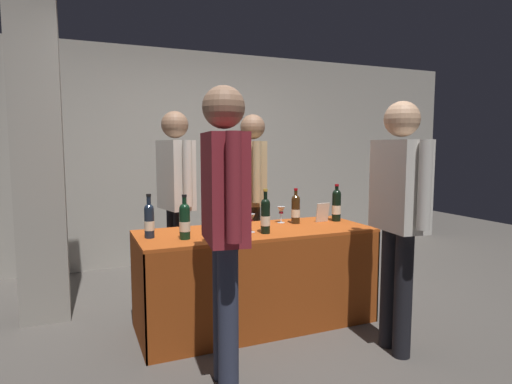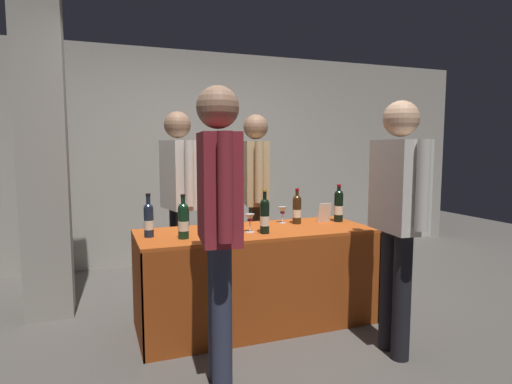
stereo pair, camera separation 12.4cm
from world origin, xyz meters
The scene contains 18 objects.
ground_plane centered at (0.00, 0.00, 0.00)m, with size 12.00×12.00×0.00m, color #514C47.
back_partition centered at (0.00, 2.15, 1.29)m, with size 7.77×0.12×2.57m, color #9E998E.
concrete_pillar centered at (-1.57, 0.80, 1.51)m, with size 0.37×0.37×3.01m, color gray.
tasting_table centered at (0.00, 0.00, 0.53)m, with size 1.86×0.72×0.77m.
featured_wine_bottle centered at (0.81, 0.09, 0.91)m, with size 0.08×0.08×0.33m.
display_bottle_0 centered at (-0.83, 0.01, 0.90)m, with size 0.07×0.07×0.32m.
display_bottle_1 centered at (-0.40, -0.12, 0.91)m, with size 0.08×0.08×0.33m.
display_bottle_2 centered at (-0.60, -0.13, 0.90)m, with size 0.08×0.08×0.32m.
display_bottle_3 centered at (0.42, 0.12, 0.90)m, with size 0.07×0.07×0.30m.
display_bottle_4 centered at (0.01, -0.16, 0.91)m, with size 0.07×0.07×0.34m.
wine_glass_near_vendor centered at (-0.08, -0.08, 0.88)m, with size 0.07×0.07×0.14m.
wine_glass_mid centered at (-0.21, 0.17, 0.86)m, with size 0.08×0.08×0.13m.
wine_glass_near_taster centered at (0.32, 0.20, 0.87)m, with size 0.07×0.07×0.14m.
brochure_stand centered at (0.67, 0.09, 0.85)m, with size 0.13×0.01×0.17m, color silver.
vendor_presenter centered at (0.28, 0.74, 1.04)m, with size 0.29×0.54×1.73m.
vendor_assistant centered at (-0.48, 0.71, 1.05)m, with size 0.29×0.55×1.74m.
taster_foreground_right centered at (0.71, -0.81, 1.04)m, with size 0.25×0.58×1.73m.
taster_foreground_left centered at (-0.52, -0.77, 1.07)m, with size 0.27×0.60×1.77m.
Camera 2 is at (-1.19, -3.14, 1.43)m, focal length 30.19 mm.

